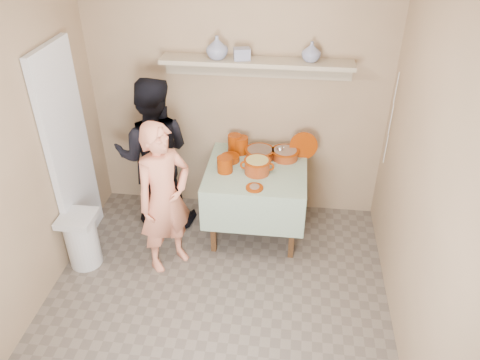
# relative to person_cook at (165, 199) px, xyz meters

# --- Properties ---
(ground) EXTENTS (3.50, 3.50, 0.00)m
(ground) POSITION_rel_person_cook_xyz_m (0.52, -0.69, -0.74)
(ground) COLOR #64584E
(ground) RESTS_ON ground
(tile_panel) EXTENTS (0.06, 0.70, 2.00)m
(tile_panel) POSITION_rel_person_cook_xyz_m (-0.94, 0.26, 0.26)
(tile_panel) COLOR silver
(tile_panel) RESTS_ON ground
(plate_stack_a) EXTENTS (0.14, 0.14, 0.19)m
(plate_stack_a) POSITION_rel_person_cook_xyz_m (0.51, 0.88, 0.12)
(plate_stack_a) COLOR #782302
(plate_stack_a) RESTS_ON serving_table
(plate_stack_b) EXTENTS (0.15, 0.15, 0.18)m
(plate_stack_b) POSITION_rel_person_cook_xyz_m (0.58, 0.86, 0.11)
(plate_stack_b) COLOR #782302
(plate_stack_b) RESTS_ON serving_table
(bowl_stack) EXTENTS (0.15, 0.15, 0.15)m
(bowl_stack) POSITION_rel_person_cook_xyz_m (0.47, 0.48, 0.10)
(bowl_stack) COLOR #782302
(bowl_stack) RESTS_ON serving_table
(empty_bowl) EXTENTS (0.19, 0.19, 0.06)m
(empty_bowl) POSITION_rel_person_cook_xyz_m (0.49, 0.69, 0.05)
(empty_bowl) COLOR #782302
(empty_bowl) RESTS_ON serving_table
(propped_lid) EXTENTS (0.28, 0.08, 0.28)m
(propped_lid) POSITION_rel_person_cook_xyz_m (1.21, 0.87, 0.15)
(propped_lid) COLOR #782302
(propped_lid) RESTS_ON serving_table
(vase_right) EXTENTS (0.21, 0.21, 0.18)m
(vase_right) POSITION_rel_person_cook_xyz_m (1.21, 0.94, 1.08)
(vase_right) COLOR navy
(vase_right) RESTS_ON wall_shelf
(vase_left) EXTENTS (0.28, 0.28, 0.21)m
(vase_left) POSITION_rel_person_cook_xyz_m (0.35, 0.91, 1.09)
(vase_left) COLOR navy
(vase_left) RESTS_ON wall_shelf
(ceramic_box) EXTENTS (0.17, 0.14, 0.11)m
(ceramic_box) POSITION_rel_person_cook_xyz_m (0.58, 0.91, 1.04)
(ceramic_box) COLOR navy
(ceramic_box) RESTS_ON wall_shelf
(person_cook) EXTENTS (0.62, 0.63, 1.47)m
(person_cook) POSITION_rel_person_cook_xyz_m (0.00, 0.00, 0.00)
(person_cook) COLOR #E48262
(person_cook) RESTS_ON ground
(person_helper) EXTENTS (0.85, 0.70, 1.61)m
(person_helper) POSITION_rel_person_cook_xyz_m (-0.27, 0.64, 0.07)
(person_helper) COLOR black
(person_helper) RESTS_ON ground
(room_shell) EXTENTS (3.04, 3.54, 2.62)m
(room_shell) POSITION_rel_person_cook_xyz_m (0.52, -0.69, 0.87)
(room_shell) COLOR #A08362
(room_shell) RESTS_ON ground
(serving_table) EXTENTS (0.97, 0.97, 0.76)m
(serving_table) POSITION_rel_person_cook_xyz_m (0.77, 0.59, -0.09)
(serving_table) COLOR #4C2D16
(serving_table) RESTS_ON ground
(cazuela_meat_a) EXTENTS (0.30, 0.30, 0.10)m
(cazuela_meat_a) POSITION_rel_person_cook_xyz_m (0.78, 0.78, 0.08)
(cazuela_meat_a) COLOR maroon
(cazuela_meat_a) RESTS_ON serving_table
(cazuela_meat_b) EXTENTS (0.28, 0.28, 0.10)m
(cazuela_meat_b) POSITION_rel_person_cook_xyz_m (1.03, 0.80, 0.08)
(cazuela_meat_b) COLOR maroon
(cazuela_meat_b) RESTS_ON serving_table
(ladle) EXTENTS (0.08, 0.26, 0.19)m
(ladle) POSITION_rel_person_cook_xyz_m (0.98, 0.78, 0.14)
(ladle) COLOR silver
(ladle) RESTS_ON cazuela_meat_b
(cazuela_rice) EXTENTS (0.33, 0.25, 0.14)m
(cazuela_rice) POSITION_rel_person_cook_xyz_m (0.78, 0.49, 0.11)
(cazuela_rice) COLOR maroon
(cazuela_rice) RESTS_ON serving_table
(front_plate) EXTENTS (0.16, 0.16, 0.03)m
(front_plate) POSITION_rel_person_cook_xyz_m (0.78, 0.22, 0.04)
(front_plate) COLOR #782302
(front_plate) RESTS_ON serving_table
(wall_shelf) EXTENTS (1.80, 0.25, 0.21)m
(wall_shelf) POSITION_rel_person_cook_xyz_m (0.72, 0.96, 0.94)
(wall_shelf) COLOR tan
(wall_shelf) RESTS_ON room_shell
(trash_bin) EXTENTS (0.32, 0.32, 0.56)m
(trash_bin) POSITION_rel_person_cook_xyz_m (-0.80, -0.11, -0.45)
(trash_bin) COLOR silver
(trash_bin) RESTS_ON ground
(electrical_cord) EXTENTS (0.01, 0.05, 0.90)m
(electrical_cord) POSITION_rel_person_cook_xyz_m (1.99, 0.79, 0.51)
(electrical_cord) COLOR silver
(electrical_cord) RESTS_ON wall_shelf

